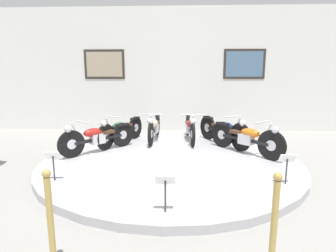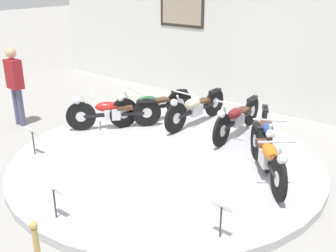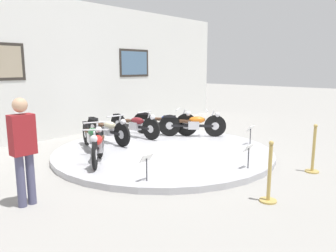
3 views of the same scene
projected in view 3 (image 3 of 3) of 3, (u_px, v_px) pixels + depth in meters
ground_plane at (163, 154)px, 8.30m from camera, size 60.00×60.00×0.00m
display_platform at (163, 151)px, 8.29m from camera, size 5.44×5.44×0.13m
back_wall at (76, 69)px, 10.44m from camera, size 14.00×0.22×4.20m
motorcycle_red at (98, 144)px, 7.20m from camera, size 1.35×1.49×0.78m
motorcycle_green at (92, 136)px, 7.99m from camera, size 0.82×1.86×0.79m
motorcycle_cream at (108, 129)px, 8.91m from camera, size 0.54×1.99×0.79m
motorcycle_maroon at (135, 124)px, 9.63m from camera, size 0.54×1.98×0.79m
motorcycle_blue at (166, 122)px, 9.93m from camera, size 1.00×1.81×0.81m
motorcycle_orange at (194, 124)px, 9.70m from camera, size 1.31×1.58×0.80m
info_placard_front_left at (147, 161)px, 5.89m from camera, size 0.26×0.11×0.51m
info_placard_front_centre at (249, 151)px, 6.65m from camera, size 0.26×0.11×0.51m
info_placard_front_right at (251, 131)px, 8.71m from camera, size 0.26×0.11×0.51m
visitor_standing at (23, 145)px, 5.06m from camera, size 0.36×0.23×1.72m
stanchion_post_left_of_entry at (269, 182)px, 5.31m from camera, size 0.28×0.28×1.02m
stanchion_post_right_of_entry at (313, 156)px, 6.81m from camera, size 0.28×0.28×1.02m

